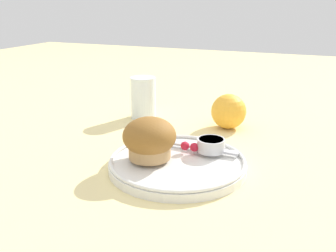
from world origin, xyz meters
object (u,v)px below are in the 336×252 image
object	(u,v)px
orange_fruit	(229,111)
juice_glass	(143,98)
muffin	(149,139)
butter_knife	(187,145)

from	to	relation	value
orange_fruit	juice_glass	xyz separation A→B (m)	(-0.21, -0.00, 0.01)
muffin	butter_knife	size ratio (longest dim) A/B	0.48
muffin	orange_fruit	world-z (taller)	muffin
muffin	butter_knife	distance (m)	0.09
muffin	juice_glass	xyz separation A→B (m)	(-0.14, 0.26, -0.00)
juice_glass	butter_knife	bearing A→B (deg)	-45.76
muffin	butter_knife	xyz separation A→B (m)	(0.04, 0.07, -0.03)
muffin	orange_fruit	size ratio (longest dim) A/B	1.16
orange_fruit	juice_glass	bearing A→B (deg)	-179.74
muffin	juice_glass	size ratio (longest dim) A/B	0.91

